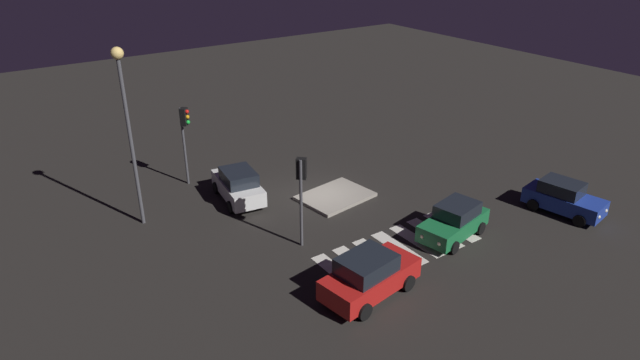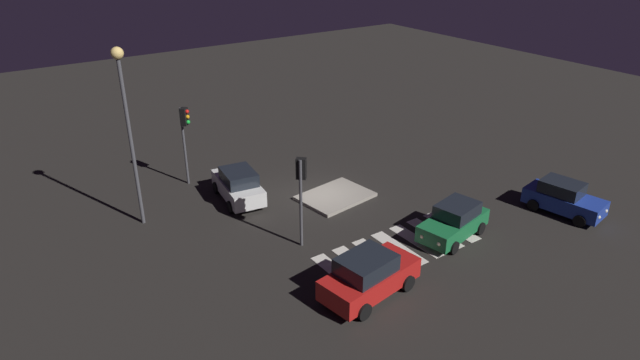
# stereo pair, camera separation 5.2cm
# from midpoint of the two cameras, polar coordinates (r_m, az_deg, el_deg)

# --- Properties ---
(ground_plane) EXTENTS (80.00, 80.00, 0.00)m
(ground_plane) POSITION_cam_midpoint_polar(r_m,az_deg,el_deg) (29.99, -0.05, -1.73)
(ground_plane) COLOR black
(traffic_island) EXTENTS (4.04, 3.24, 0.18)m
(traffic_island) POSITION_cam_midpoint_polar(r_m,az_deg,el_deg) (29.83, 1.55, -1.70)
(traffic_island) COLOR gray
(traffic_island) RESTS_ON ground
(car_green) EXTENTS (4.09, 2.40, 1.69)m
(car_green) POSITION_cam_midpoint_polar(r_m,az_deg,el_deg) (26.66, 13.67, -4.18)
(car_green) COLOR #196B38
(car_green) RESTS_ON ground
(car_red) EXTENTS (4.46, 2.51, 1.86)m
(car_red) POSITION_cam_midpoint_polar(r_m,az_deg,el_deg) (22.16, 5.07, -9.81)
(car_red) COLOR red
(car_red) RESTS_ON ground
(car_white) EXTENTS (2.35, 4.24, 1.78)m
(car_white) POSITION_cam_midpoint_polar(r_m,az_deg,el_deg) (29.61, -8.52, -0.52)
(car_white) COLOR silver
(car_white) RESTS_ON ground
(car_blue) EXTENTS (2.33, 4.06, 1.69)m
(car_blue) POSITION_cam_midpoint_polar(r_m,az_deg,el_deg) (30.66, 23.87, -1.70)
(car_blue) COLOR #1E389E
(car_blue) RESTS_ON ground
(traffic_light_west) EXTENTS (0.54, 0.53, 4.50)m
(traffic_light_west) POSITION_cam_midpoint_polar(r_m,az_deg,el_deg) (31.04, -13.90, 5.32)
(traffic_light_west) COLOR #47474C
(traffic_light_west) RESTS_ON ground
(traffic_light_south) EXTENTS (0.54, 0.54, 4.29)m
(traffic_light_south) POSITION_cam_midpoint_polar(r_m,az_deg,el_deg) (24.25, -2.00, -0.04)
(traffic_light_south) COLOR #47474C
(traffic_light_south) RESTS_ON ground
(street_lamp) EXTENTS (0.56, 0.56, 8.71)m
(street_lamp) POSITION_cam_midpoint_polar(r_m,az_deg,el_deg) (26.60, -19.50, 6.79)
(street_lamp) COLOR #47474C
(street_lamp) RESTS_ON ground
(crosswalk_near) EXTENTS (7.60, 3.20, 0.02)m
(crosswalk_near) POSITION_cam_midpoint_polar(r_m,az_deg,el_deg) (25.69, 8.11, -7.00)
(crosswalk_near) COLOR silver
(crosswalk_near) RESTS_ON ground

